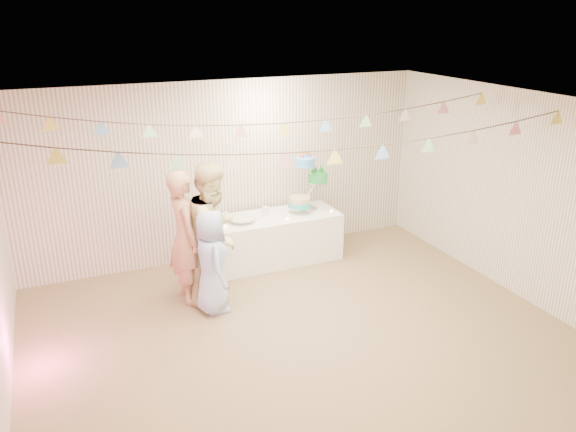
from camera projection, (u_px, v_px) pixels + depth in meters
name	position (u px, v px, depth m)	size (l,w,h in m)	color
floor	(300.00, 335.00, 6.41)	(6.00, 6.00, 0.00)	olive
ceiling	(302.00, 106.00, 5.52)	(6.00, 6.00, 0.00)	beige
back_wall	(229.00, 171.00, 8.12)	(6.00, 6.00, 0.00)	silver
front_wall	(455.00, 353.00, 3.81)	(6.00, 6.00, 0.00)	silver
right_wall	(516.00, 194.00, 7.09)	(5.00, 5.00, 0.00)	silver
table	(275.00, 238.00, 8.22)	(1.87, 0.75, 0.70)	white
cake_stand	(308.00, 179.00, 8.18)	(0.75, 0.44, 0.84)	silver
cake_bottom	(301.00, 203.00, 8.19)	(0.31, 0.31, 0.15)	#28BAB0
cake_middle	(317.00, 180.00, 8.35)	(0.27, 0.27, 0.22)	green
cake_top_tier	(306.00, 167.00, 8.06)	(0.25, 0.25, 0.19)	#4790DF
platter	(242.00, 218.00, 7.84)	(0.37, 0.37, 0.02)	white
posy	(265.00, 208.00, 8.05)	(0.13, 0.13, 0.15)	white
person_adult_a	(185.00, 237.00, 6.94)	(0.62, 0.41, 1.71)	tan
person_adult_b	(214.00, 232.00, 6.97)	(0.87, 0.68, 1.78)	beige
person_child	(212.00, 262.00, 6.73)	(0.63, 0.41, 1.30)	#9CB3DD
bunting_back	(262.00, 114.00, 6.55)	(5.60, 1.10, 0.40)	pink
bunting_front	(310.00, 138.00, 5.44)	(5.60, 0.90, 0.36)	#72A5E5
tealight_0	(225.00, 226.00, 7.66)	(0.04, 0.04, 0.03)	#FFD88C
tealight_1	(248.00, 214.00, 8.11)	(0.04, 0.04, 0.03)	#FFD88C
tealight_2	(288.00, 219.00, 7.94)	(0.04, 0.04, 0.03)	#FFD88C
tealight_3	(291.00, 207.00, 8.41)	(0.04, 0.04, 0.03)	#FFD88C
tealight_4	(331.00, 211.00, 8.24)	(0.04, 0.04, 0.03)	#FFD88C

